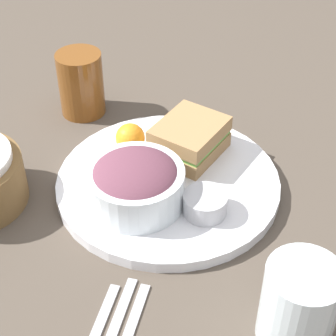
{
  "coord_description": "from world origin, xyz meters",
  "views": [
    {
      "loc": [
        -0.6,
        -0.18,
        0.55
      ],
      "look_at": [
        0.0,
        0.0,
        0.04
      ],
      "focal_mm": 60.0,
      "sensor_mm": 36.0,
      "label": 1
    }
  ],
  "objects_px": {
    "drink_glass": "(81,84)",
    "water_glass": "(299,305)",
    "plate": "(168,183)",
    "sandwich": "(190,139)",
    "salad_bowl": "(136,182)",
    "dressing_cup": "(205,204)"
  },
  "relations": [
    {
      "from": "salad_bowl",
      "to": "drink_glass",
      "type": "relative_size",
      "value": 1.22
    },
    {
      "from": "plate",
      "to": "sandwich",
      "type": "xyz_separation_m",
      "value": [
        0.07,
        -0.01,
        0.04
      ]
    },
    {
      "from": "plate",
      "to": "drink_glass",
      "type": "height_order",
      "value": "drink_glass"
    },
    {
      "from": "water_glass",
      "to": "plate",
      "type": "bearing_deg",
      "value": 45.75
    },
    {
      "from": "sandwich",
      "to": "drink_glass",
      "type": "height_order",
      "value": "drink_glass"
    },
    {
      "from": "plate",
      "to": "water_glass",
      "type": "distance_m",
      "value": 0.29
    },
    {
      "from": "sandwich",
      "to": "dressing_cup",
      "type": "height_order",
      "value": "sandwich"
    },
    {
      "from": "plate",
      "to": "salad_bowl",
      "type": "height_order",
      "value": "salad_bowl"
    },
    {
      "from": "plate",
      "to": "drink_glass",
      "type": "bearing_deg",
      "value": 52.5
    },
    {
      "from": "plate",
      "to": "sandwich",
      "type": "bearing_deg",
      "value": -11.67
    },
    {
      "from": "dressing_cup",
      "to": "drink_glass",
      "type": "relative_size",
      "value": 0.55
    },
    {
      "from": "water_glass",
      "to": "salad_bowl",
      "type": "bearing_deg",
      "value": 58.77
    },
    {
      "from": "plate",
      "to": "drink_glass",
      "type": "xyz_separation_m",
      "value": [
        0.15,
        0.2,
        0.05
      ]
    },
    {
      "from": "dressing_cup",
      "to": "water_glass",
      "type": "height_order",
      "value": "water_glass"
    },
    {
      "from": "salad_bowl",
      "to": "drink_glass",
      "type": "xyz_separation_m",
      "value": [
        0.21,
        0.17,
        0.0
      ]
    },
    {
      "from": "drink_glass",
      "to": "water_glass",
      "type": "relative_size",
      "value": 1.04
    },
    {
      "from": "salad_bowl",
      "to": "dressing_cup",
      "type": "relative_size",
      "value": 2.22
    },
    {
      "from": "salad_bowl",
      "to": "water_glass",
      "type": "relative_size",
      "value": 1.27
    },
    {
      "from": "plate",
      "to": "drink_glass",
      "type": "relative_size",
      "value": 2.95
    },
    {
      "from": "sandwich",
      "to": "dressing_cup",
      "type": "relative_size",
      "value": 2.09
    },
    {
      "from": "sandwich",
      "to": "dressing_cup",
      "type": "xyz_separation_m",
      "value": [
        -0.12,
        -0.05,
        -0.01
      ]
    },
    {
      "from": "sandwich",
      "to": "drink_glass",
      "type": "relative_size",
      "value": 1.14
    }
  ]
}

